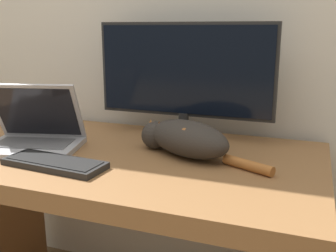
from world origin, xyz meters
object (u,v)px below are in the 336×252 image
Objects in this scene: laptop at (34,136)px; external_keyboard at (55,163)px; monitor at (184,76)px; cat at (185,138)px.

external_keyboard is (0.19, -0.14, -0.04)m from laptop.
monitor is at bearing 62.72° from external_keyboard.
monitor is at bearing 134.17° from cat.
monitor reaches higher than cat.
cat reaches higher than external_keyboard.
monitor is 1.43× the size of cat.
laptop is at bearing -143.56° from cat.
laptop is 0.55m from cat.
monitor reaches higher than laptop.
laptop is (-0.46, -0.31, -0.20)m from monitor.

